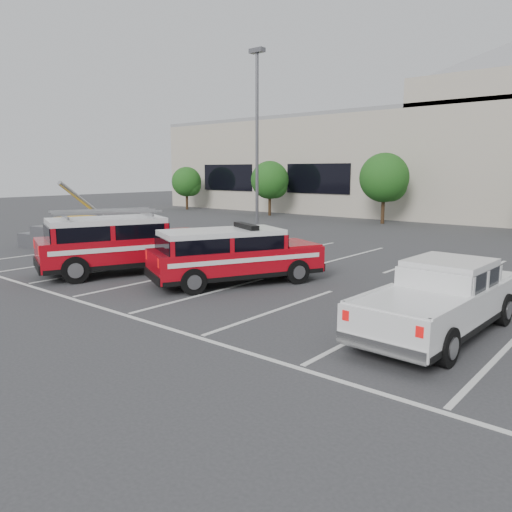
# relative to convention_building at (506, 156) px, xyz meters

# --- Properties ---
(ground) EXTENTS (120.00, 120.00, 0.00)m
(ground) POSITION_rel_convention_building_xyz_m (-0.18, -31.86, -4.72)
(ground) COLOR #333336
(ground) RESTS_ON ground
(stall_markings) EXTENTS (23.00, 15.00, 0.01)m
(stall_markings) POSITION_rel_convention_building_xyz_m (-0.18, -27.36, -4.71)
(stall_markings) COLOR silver
(stall_markings) RESTS_ON ground
(convention_building) EXTENTS (60.00, 16.99, 13.20)m
(convention_building) POSITION_rel_convention_building_xyz_m (0.00, 0.00, 0.00)
(convention_building) COLOR #B3A897
(convention_building) RESTS_ON ground
(tree_far_left) EXTENTS (2.77, 2.77, 3.99)m
(tree_far_left) POSITION_rel_convention_building_xyz_m (-25.09, -9.82, -2.22)
(tree_far_left) COLOR #3F2B19
(tree_far_left) RESTS_ON ground
(tree_left) EXTENTS (3.07, 3.07, 4.42)m
(tree_left) POSITION_rel_convention_building_xyz_m (-15.09, -9.82, -1.95)
(tree_left) COLOR #3F2B19
(tree_left) RESTS_ON ground
(tree_mid_left) EXTENTS (3.37, 3.37, 4.85)m
(tree_mid_left) POSITION_rel_convention_building_xyz_m (-5.09, -9.82, -1.68)
(tree_mid_left) COLOR #3F2B19
(tree_mid_left) RESTS_ON ground
(light_pole_left) EXTENTS (0.90, 0.60, 10.24)m
(light_pole_left) POSITION_rel_convention_building_xyz_m (-8.18, -19.86, 0.47)
(light_pole_left) COLOR #59595E
(light_pole_left) RESTS_ON ground
(fire_chief_suv) EXTENTS (4.18, 5.81, 1.93)m
(fire_chief_suv) POSITION_rel_convention_building_xyz_m (-0.54, -30.22, -3.93)
(fire_chief_suv) COLOR #A40712
(fire_chief_suv) RESTS_ON ground
(white_pickup) EXTENTS (2.05, 5.44, 1.65)m
(white_pickup) POSITION_rel_convention_building_xyz_m (6.50, -31.06, -4.06)
(white_pickup) COLOR silver
(white_pickup) RESTS_ON ground
(ladder_suv) EXTENTS (4.24, 6.16, 2.26)m
(ladder_suv) POSITION_rel_convention_building_xyz_m (-4.78, -31.58, -3.81)
(ladder_suv) COLOR #A40712
(ladder_suv) RESTS_ON ground
(utility_rig) EXTENTS (3.27, 4.08, 3.18)m
(utility_rig) POSITION_rel_convention_building_xyz_m (-12.12, -29.19, -4.09)
(utility_rig) COLOR #59595E
(utility_rig) RESTS_ON ground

